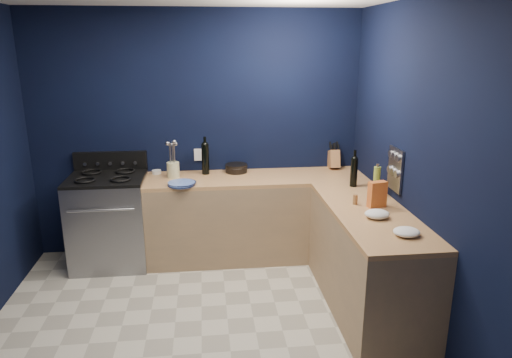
{
  "coord_description": "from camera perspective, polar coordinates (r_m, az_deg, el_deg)",
  "views": [
    {
      "loc": [
        0.07,
        -3.27,
        2.25
      ],
      "look_at": [
        0.55,
        1.0,
        1.0
      ],
      "focal_mm": 32.92,
      "sensor_mm": 36.0,
      "label": 1
    }
  ],
  "objects": [
    {
      "name": "towel_front",
      "position": [
        3.88,
        14.5,
        -4.14
      ],
      "size": [
        0.22,
        0.19,
        0.07
      ],
      "primitive_type": "ellipsoid",
      "rotation": [
        0.0,
        0.0,
        0.12
      ],
      "color": "white",
      "rests_on": "top_right"
    },
    {
      "name": "oil_bottle",
      "position": [
        4.43,
        14.44,
        -0.23
      ],
      "size": [
        0.08,
        0.08,
        0.27
      ],
      "primitive_type": "cylinder",
      "rotation": [
        0.0,
        0.0,
        -0.35
      ],
      "color": "olive",
      "rests_on": "top_right"
    },
    {
      "name": "ramekin",
      "position": [
        5.13,
        -12.0,
        0.84
      ],
      "size": [
        0.1,
        0.1,
        0.04
      ],
      "primitive_type": "cylinder",
      "rotation": [
        0.0,
        0.0,
        -0.0
      ],
      "color": "white",
      "rests_on": "top_back"
    },
    {
      "name": "towel_end",
      "position": [
        3.6,
        17.83,
        -6.14
      ],
      "size": [
        0.23,
        0.22,
        0.06
      ],
      "primitive_type": "ellipsoid",
      "rotation": [
        0.0,
        0.0,
        0.23
      ],
      "color": "white",
      "rests_on": "top_right"
    },
    {
      "name": "gas_range",
      "position": [
        5.12,
        -17.31,
        -5.02
      ],
      "size": [
        0.76,
        0.66,
        0.92
      ],
      "primitive_type": "cube",
      "color": "gray",
      "rests_on": "floor"
    },
    {
      "name": "wall_right",
      "position": [
        3.8,
        20.22,
        0.71
      ],
      "size": [
        0.02,
        3.5,
        2.6
      ],
      "primitive_type": "cube",
      "color": "black",
      "rests_on": "ground"
    },
    {
      "name": "cab_back",
      "position": [
        5.07,
        0.01,
        -4.8
      ],
      "size": [
        2.3,
        0.63,
        0.86
      ],
      "primitive_type": "cube",
      "color": "#997955",
      "rests_on": "floor"
    },
    {
      "name": "cab_right",
      "position": [
        4.22,
        13.33,
        -9.8
      ],
      "size": [
        0.63,
        1.67,
        0.86
      ],
      "primitive_type": "cube",
      "color": "#997955",
      "rests_on": "floor"
    },
    {
      "name": "wall_back",
      "position": [
        5.12,
        -7.11,
        5.41
      ],
      "size": [
        3.5,
        0.02,
        2.6
      ],
      "primitive_type": "cube",
      "color": "black",
      "rests_on": "ground"
    },
    {
      "name": "backguard",
      "position": [
        5.23,
        -17.26,
        2.11
      ],
      "size": [
        0.76,
        0.06,
        0.2
      ],
      "primitive_type": "cube",
      "color": "black",
      "rests_on": "gas_range"
    },
    {
      "name": "spice_jar_far",
      "position": [
        4.34,
        14.57,
        -1.83
      ],
      "size": [
        0.06,
        0.06,
        0.09
      ],
      "primitive_type": "cylinder",
      "rotation": [
        0.0,
        0.0,
        0.35
      ],
      "color": "olive",
      "rests_on": "top_right"
    },
    {
      "name": "wine_bottle_back",
      "position": [
        5.01,
        -6.17,
        2.41
      ],
      "size": [
        0.1,
        0.1,
        0.32
      ],
      "primitive_type": "cylinder",
      "rotation": [
        0.0,
        0.0,
        -0.33
      ],
      "color": "black",
      "rests_on": "top_back"
    },
    {
      "name": "crouton_bag",
      "position": [
        4.12,
        14.51,
        -1.82
      ],
      "size": [
        0.17,
        0.1,
        0.23
      ],
      "primitive_type": "cube",
      "rotation": [
        0.0,
        0.0,
        0.22
      ],
      "color": "red",
      "rests_on": "top_right"
    },
    {
      "name": "cooktop",
      "position": [
        4.97,
        -17.76,
        0.1
      ],
      "size": [
        0.76,
        0.66,
        0.03
      ],
      "primitive_type": "cube",
      "color": "black",
      "rests_on": "gas_range"
    },
    {
      "name": "knife_block",
      "position": [
        5.31,
        9.4,
        2.37
      ],
      "size": [
        0.11,
        0.23,
        0.24
      ],
      "primitive_type": "cube",
      "rotation": [
        -0.31,
        0.0,
        -0.03
      ],
      "color": "#91633B",
      "rests_on": "top_back"
    },
    {
      "name": "utensil_crock",
      "position": [
        4.95,
        -10.03,
        1.11
      ],
      "size": [
        0.14,
        0.14,
        0.16
      ],
      "primitive_type": "cylinder",
      "rotation": [
        0.0,
        0.0,
        -0.12
      ],
      "color": "beige",
      "rests_on": "top_back"
    },
    {
      "name": "spice_panel",
      "position": [
        4.3,
        16.58,
        1.12
      ],
      "size": [
        0.02,
        0.28,
        0.38
      ],
      "primitive_type": "cube",
      "color": "gray",
      "rests_on": "wall_right"
    },
    {
      "name": "top_right",
      "position": [
        4.05,
        13.74,
        -4.06
      ],
      "size": [
        0.63,
        1.67,
        0.04
      ],
      "primitive_type": "cube",
      "color": "#915E33",
      "rests_on": "cab_right"
    },
    {
      "name": "wall_outlet",
      "position": [
        5.14,
        -7.03,
        2.95
      ],
      "size": [
        0.09,
        0.02,
        0.13
      ],
      "primitive_type": "cube",
      "color": "white",
      "rests_on": "wall_back"
    },
    {
      "name": "lemon_basket",
      "position": [
        5.08,
        -2.41,
        1.32
      ],
      "size": [
        0.3,
        0.3,
        0.09
      ],
      "primitive_type": "cylinder",
      "rotation": [
        0.0,
        0.0,
        -0.32
      ],
      "color": "black",
      "rests_on": "top_back"
    },
    {
      "name": "top_back",
      "position": [
        4.93,
        0.01,
        0.09
      ],
      "size": [
        2.3,
        0.63,
        0.04
      ],
      "primitive_type": "cube",
      "color": "#915E33",
      "rests_on": "cab_back"
    },
    {
      "name": "oven_door",
      "position": [
        4.84,
        -17.96,
        -6.47
      ],
      "size": [
        0.59,
        0.02,
        0.42
      ],
      "primitive_type": "cube",
      "color": "black",
      "rests_on": "gas_range"
    },
    {
      "name": "plate_stack",
      "position": [
        4.67,
        -9.04,
        -0.57
      ],
      "size": [
        0.33,
        0.33,
        0.03
      ],
      "primitive_type": "cylinder",
      "rotation": [
        0.0,
        0.0,
        -0.31
      ],
      "color": "#4057B0",
      "rests_on": "top_back"
    },
    {
      "name": "spice_jar_near",
      "position": [
        4.16,
        11.97,
        -2.44
      ],
      "size": [
        0.04,
        0.04,
        0.09
      ],
      "primitive_type": "cylinder",
      "rotation": [
        0.0,
        0.0,
        0.02
      ],
      "color": "olive",
      "rests_on": "top_right"
    },
    {
      "name": "floor",
      "position": [
        3.98,
        -6.62,
        -18.54
      ],
      "size": [
        3.5,
        3.5,
        0.02
      ],
      "primitive_type": "cube",
      "color": "#BEB8A5",
      "rests_on": "ground"
    },
    {
      "name": "wine_bottle_right",
      "position": [
        4.65,
        11.81,
        0.79
      ],
      "size": [
        0.08,
        0.08,
        0.28
      ],
      "primitive_type": "cylinder",
      "rotation": [
        0.0,
        0.0,
        -0.21
      ],
      "color": "black",
      "rests_on": "top_right"
    },
    {
      "name": "wall_front",
      "position": [
        1.79,
        -7.99,
        -16.18
      ],
      "size": [
        3.5,
        0.02,
        2.6
      ],
      "primitive_type": "cube",
      "color": "black",
      "rests_on": "ground"
    }
  ]
}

